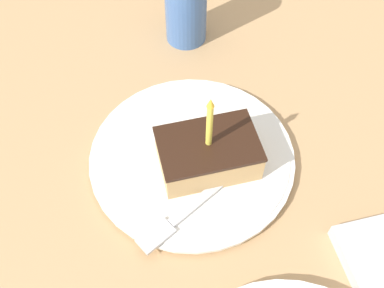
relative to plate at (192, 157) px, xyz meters
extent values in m
cube|color=tan|center=(0.02, -0.01, -0.03)|extent=(2.40, 2.40, 0.04)
cylinder|color=white|center=(0.00, 0.00, 0.00)|extent=(0.26, 0.26, 0.01)
cylinder|color=white|center=(0.00, 0.00, 0.00)|extent=(0.28, 0.28, 0.01)
cube|color=tan|center=(-0.02, -0.02, 0.03)|extent=(0.08, 0.12, 0.04)
cube|color=black|center=(-0.02, -0.02, 0.05)|extent=(0.08, 0.13, 0.01)
cylinder|color=#EAD84C|center=(-0.02, -0.02, 0.09)|extent=(0.01, 0.01, 0.07)
cone|color=yellow|center=(-0.02, -0.02, 0.13)|extent=(0.01, 0.01, 0.01)
cube|color=silver|center=(-0.06, -0.01, 0.01)|extent=(0.07, 0.12, 0.00)
cube|color=silver|center=(-0.11, 0.07, 0.01)|extent=(0.04, 0.05, 0.00)
cylinder|color=#3F66A5|center=(0.24, -0.05, 0.06)|extent=(0.07, 0.07, 0.15)
camera|label=1|loc=(-0.33, 0.08, 0.51)|focal=42.00mm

